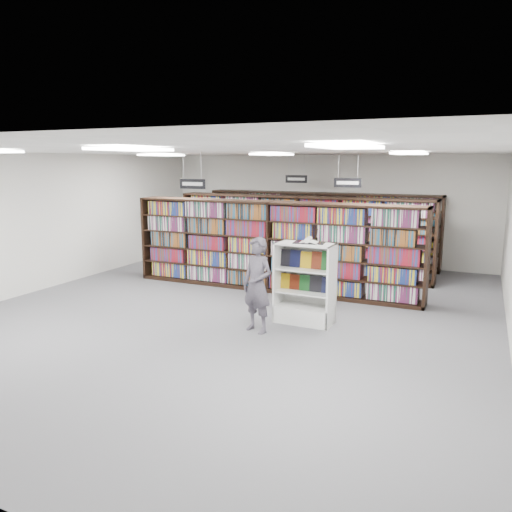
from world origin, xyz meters
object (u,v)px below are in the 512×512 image
at_px(bookshelf_row_near, 272,246).
at_px(shopper, 257,285).
at_px(endcap_display, 305,296).
at_px(open_book, 309,241).

xyz_separation_m(bookshelf_row_near, shopper, (0.90, -2.81, -0.20)).
xyz_separation_m(endcap_display, shopper, (-0.60, -0.85, 0.35)).
bearing_deg(shopper, open_book, 71.10).
height_order(bookshelf_row_near, open_book, bookshelf_row_near).
bearing_deg(open_book, bookshelf_row_near, 121.16).
bearing_deg(bookshelf_row_near, shopper, -72.17).
distance_m(open_book, shopper, 1.29).
height_order(endcap_display, shopper, shopper).
bearing_deg(endcap_display, bookshelf_row_near, 129.17).
relative_size(bookshelf_row_near, shopper, 4.11).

